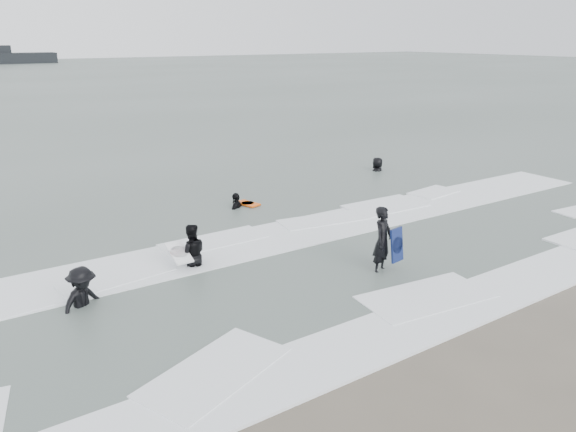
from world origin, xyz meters
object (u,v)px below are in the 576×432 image
surfer_breaker (84,308)px  surfer_right_near (237,208)px  surfer_centre (381,272)px  surfer_right_far (377,172)px  surfer_wading (192,267)px

surfer_breaker → surfer_right_near: (7.07, 5.29, 0.00)m
surfer_centre → surfer_right_far: size_ratio=1.05×
surfer_wading → surfer_right_far: surfer_right_far is taller
surfer_breaker → surfer_right_near: surfer_breaker is taller
surfer_centre → surfer_right_near: bearing=70.8°
surfer_centre → surfer_wading: size_ratio=1.06×
surfer_breaker → surfer_right_far: 17.20m
surfer_wading → surfer_breaker: 3.41m
surfer_right_far → surfer_right_near: bearing=-30.9°
surfer_right_near → surfer_right_far: bearing=153.0°
surfer_centre → surfer_right_far: 12.35m
surfer_right_near → surfer_right_far: 8.83m
surfer_centre → surfer_right_far: surfer_centre is taller
surfer_centre → surfer_right_far: bearing=25.5°
surfer_wading → surfer_right_near: size_ratio=1.04×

